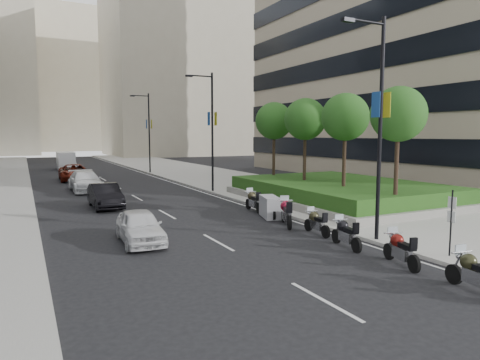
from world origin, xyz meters
TOP-DOWN VIEW (x-y plane):
  - ground at (0.00, 0.00)m, footprint 160.00×160.00m
  - sidewalk_right at (9.00, 30.00)m, footprint 10.00×100.00m
  - lane_edge at (3.70, 30.00)m, footprint 0.12×100.00m
  - lane_centre at (-1.50, 30.00)m, footprint 0.12×100.00m
  - building_cream_right at (22.00, 80.00)m, footprint 28.00×24.00m
  - building_cream_centre at (2.00, 120.00)m, footprint 30.00×24.00m
  - planter at (10.00, 10.00)m, footprint 10.00×14.00m
  - hedge at (10.00, 10.00)m, footprint 9.40×13.40m
  - tree_0 at (8.50, 4.00)m, footprint 2.80×2.80m
  - tree_1 at (8.50, 8.00)m, footprint 2.80×2.80m
  - tree_2 at (8.50, 12.00)m, footprint 2.80×2.80m
  - tree_3 at (8.50, 16.00)m, footprint 2.80×2.80m
  - lamp_post_0 at (4.14, 1.00)m, footprint 2.34×0.45m
  - lamp_post_1 at (4.14, 18.00)m, footprint 2.34×0.45m
  - lamp_post_2 at (4.14, 36.00)m, footprint 2.34×0.45m
  - parking_sign at (4.80, -2.00)m, footprint 0.06×0.32m
  - motorcycle_0 at (2.62, -4.42)m, footprint 0.71×2.12m
  - motorcycle_1 at (2.74, -1.67)m, footprint 0.82×2.05m
  - motorcycle_2 at (2.63, 0.96)m, footprint 0.70×2.10m
  - motorcycle_3 at (2.99, 3.31)m, footprint 0.67×2.01m
  - motorcycle_4 at (2.79, 5.45)m, footprint 1.16×2.24m
  - motorcycle_5 at (3.11, 7.53)m, footprint 1.28×2.03m
  - motorcycle_6 at (3.25, 9.64)m, footprint 0.74×2.23m
  - car_a at (-4.36, 5.38)m, footprint 1.83×4.07m
  - car_b at (-4.18, 14.73)m, footprint 1.57×4.45m
  - car_c at (-4.25, 23.28)m, footprint 2.33×5.48m
  - car_d at (-4.19, 32.05)m, footprint 2.76×5.72m
  - delivery_van at (-3.67, 46.81)m, footprint 2.09×5.28m

SIDE VIEW (x-z plane):
  - ground at x=0.00m, z-range 0.00..0.00m
  - lane_edge at x=3.70m, z-range 0.00..0.01m
  - lane_centre at x=-1.50m, z-range 0.00..0.01m
  - sidewalk_right at x=9.00m, z-range 0.00..0.15m
  - planter at x=10.00m, z-range 0.15..0.55m
  - motorcycle_3 at x=2.99m, z-range 0.03..1.03m
  - motorcycle_1 at x=2.74m, z-range 0.04..1.08m
  - motorcycle_2 at x=2.63m, z-range 0.04..1.09m
  - motorcycle_0 at x=2.62m, z-range 0.04..1.10m
  - motorcycle_5 at x=3.11m, z-range 0.00..1.15m
  - motorcycle_6 at x=3.25m, z-range 0.04..1.15m
  - motorcycle_4 at x=2.79m, z-range 0.04..1.23m
  - car_a at x=-4.36m, z-range 0.00..1.36m
  - car_b at x=-4.18m, z-range 0.00..1.46m
  - car_d at x=-4.19m, z-range 0.00..1.57m
  - car_c at x=-4.25m, z-range 0.00..1.57m
  - hedge at x=10.00m, z-range 0.55..1.35m
  - delivery_van at x=-3.67m, z-range -0.07..2.13m
  - parking_sign at x=4.80m, z-range 0.21..2.71m
  - lamp_post_0 at x=4.14m, z-range 0.57..9.57m
  - lamp_post_1 at x=4.14m, z-range 0.57..9.57m
  - lamp_post_2 at x=4.14m, z-range 0.57..9.57m
  - tree_0 at x=8.50m, z-range 2.27..8.57m
  - tree_1 at x=8.50m, z-range 2.27..8.57m
  - tree_2 at x=8.50m, z-range 2.27..8.57m
  - tree_3 at x=8.50m, z-range 2.27..8.57m
  - building_cream_right at x=22.00m, z-range 0.00..36.00m
  - building_cream_centre at x=2.00m, z-range 0.00..38.00m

